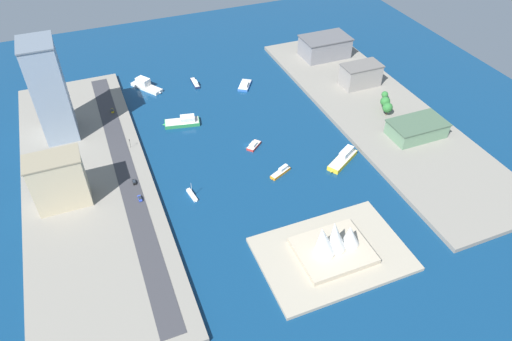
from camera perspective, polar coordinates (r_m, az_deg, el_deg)
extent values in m
plane|color=navy|center=(295.66, -1.16, 3.13)|extent=(440.00, 440.00, 0.00)
cube|color=gray|center=(335.51, 14.71, 6.98)|extent=(70.00, 240.00, 2.80)
cube|color=gray|center=(283.40, -19.91, -1.29)|extent=(70.00, 240.00, 2.80)
cube|color=#A89E89|center=(233.25, 9.31, -10.03)|extent=(71.24, 48.84, 2.00)
cube|color=#38383D|center=(282.17, -15.69, 0.00)|extent=(11.19, 228.00, 0.15)
cube|color=#1E284C|center=(361.94, -7.47, 10.53)|extent=(3.39, 15.41, 1.73)
cone|color=#1E284C|center=(368.88, -7.83, 11.10)|extent=(1.56, 1.56, 1.55)
cube|color=white|center=(359.14, -7.40, 10.63)|extent=(2.62, 5.44, 2.01)
cube|color=beige|center=(361.49, -7.48, 10.65)|extent=(3.25, 14.79, 0.10)
cube|color=red|center=(293.81, -0.26, 3.05)|extent=(11.46, 10.67, 1.54)
cone|color=red|center=(297.94, 0.28, 3.65)|extent=(1.95, 1.95, 1.39)
cube|color=white|center=(292.20, -0.35, 3.21)|extent=(5.80, 5.65, 1.70)
cube|color=beige|center=(293.31, -0.26, 3.18)|extent=(11.01, 10.24, 0.10)
cube|color=orange|center=(273.61, 3.00, -0.27)|extent=(14.46, 9.34, 1.75)
cone|color=orange|center=(269.22, 1.94, -1.04)|extent=(2.09, 2.09, 1.57)
cube|color=white|center=(273.85, 3.36, 0.29)|extent=(6.60, 4.68, 2.19)
cube|color=beige|center=(273.01, 3.00, -0.13)|extent=(13.89, 8.97, 0.10)
cube|color=silver|center=(362.31, -13.20, 9.86)|extent=(20.60, 25.86, 2.35)
cone|color=silver|center=(353.39, -11.62, 9.29)|extent=(2.94, 2.94, 2.12)
cube|color=white|center=(362.46, -13.64, 10.50)|extent=(10.62, 11.67, 5.33)
cube|color=beige|center=(361.71, -13.23, 10.03)|extent=(19.78, 24.83, 0.10)
cube|color=white|center=(261.72, -7.82, -3.01)|extent=(4.03, 10.94, 1.29)
cone|color=white|center=(257.83, -7.28, -3.75)|extent=(1.34, 1.34, 1.16)
cube|color=white|center=(262.20, -8.02, -2.58)|extent=(2.55, 5.67, 1.09)
cube|color=beige|center=(261.24, -7.84, -2.90)|extent=(3.87, 10.50, 0.10)
cylinder|color=silver|center=(257.98, -7.87, -2.27)|extent=(0.24, 0.24, 8.67)
cube|color=blue|center=(356.37, -1.37, 10.36)|extent=(15.04, 17.52, 1.68)
cone|color=blue|center=(363.59, -1.08, 11.02)|extent=(2.10, 2.10, 1.51)
cube|color=white|center=(353.78, -1.45, 10.47)|extent=(8.13, 8.37, 2.08)
cube|color=beige|center=(355.93, -1.38, 10.48)|extent=(14.44, 16.82, 0.10)
cube|color=#2D8C4C|center=(317.41, -9.01, 5.78)|extent=(24.25, 13.16, 2.50)
cone|color=#2D8C4C|center=(317.69, -11.20, 5.51)|extent=(2.65, 2.65, 2.25)
cube|color=white|center=(315.78, -8.37, 6.30)|extent=(10.43, 7.91, 3.38)
cube|color=beige|center=(316.68, -9.04, 5.97)|extent=(23.28, 12.64, 0.10)
cube|color=yellow|center=(286.23, 10.51, 1.25)|extent=(24.78, 19.00, 2.77)
cone|color=yellow|center=(276.95, 9.23, -0.11)|extent=(3.42, 3.42, 2.49)
cube|color=white|center=(287.08, 10.97, 2.18)|extent=(11.92, 9.63, 4.03)
cube|color=beige|center=(285.35, 10.54, 1.47)|extent=(23.79, 18.24, 0.10)
cube|color=#8C9EB2|center=(310.33, -23.89, 8.85)|extent=(19.07, 25.41, 61.73)
cube|color=slate|center=(297.03, -25.51, 13.95)|extent=(19.83, 26.42, 0.80)
cube|color=gray|center=(358.03, 12.65, 11.28)|extent=(27.50, 15.78, 15.28)
cube|color=slate|center=(354.33, 12.84, 12.41)|extent=(28.60, 16.42, 0.80)
cube|color=slate|center=(313.89, 19.03, 4.79)|extent=(34.28, 20.35, 9.11)
cube|color=#47624A|center=(311.21, 19.22, 5.54)|extent=(35.66, 21.16, 0.80)
cube|color=gray|center=(395.18, 8.40, 14.69)|extent=(36.79, 23.87, 15.42)
cube|color=#59595C|center=(391.81, 8.51, 15.76)|extent=(38.26, 24.83, 0.80)
cube|color=#C6B793|center=(262.84, -22.93, -1.27)|extent=(26.71, 16.10, 29.63)
cube|color=gray|center=(253.81, -23.79, 1.31)|extent=(27.78, 16.74, 0.80)
cylinder|color=black|center=(262.21, -14.23, -3.21)|extent=(0.27, 0.65, 0.64)
cylinder|color=black|center=(262.30, -13.91, -3.12)|extent=(0.27, 0.65, 0.64)
cylinder|color=black|center=(259.82, -14.08, -3.66)|extent=(0.27, 0.65, 0.64)
cylinder|color=black|center=(259.92, -13.75, -3.57)|extent=(0.27, 0.65, 0.64)
cube|color=blue|center=(260.83, -14.00, -3.33)|extent=(1.89, 4.65, 0.89)
cube|color=#262D38|center=(260.18, -14.02, -3.25)|extent=(1.62, 2.62, 0.52)
cylinder|color=black|center=(337.69, -17.30, 7.05)|extent=(0.26, 0.64, 0.64)
cylinder|color=black|center=(337.72, -17.04, 7.11)|extent=(0.26, 0.64, 0.64)
cylinder|color=black|center=(334.92, -17.22, 6.77)|extent=(0.26, 0.64, 0.64)
cylinder|color=black|center=(334.95, -16.96, 6.83)|extent=(0.26, 0.64, 0.64)
cube|color=yellow|center=(336.17, -17.14, 6.98)|extent=(1.79, 4.65, 0.75)
cube|color=#262D38|center=(335.63, -17.16, 7.06)|extent=(1.56, 2.61, 0.57)
cylinder|color=black|center=(273.07, -14.86, -1.28)|extent=(0.26, 0.64, 0.64)
cylinder|color=black|center=(273.14, -14.55, -1.20)|extent=(0.26, 0.64, 0.64)
cylinder|color=black|center=(270.79, -14.74, -1.67)|extent=(0.26, 0.64, 0.64)
cylinder|color=black|center=(270.86, -14.43, -1.59)|extent=(0.26, 0.64, 0.64)
cube|color=black|center=(271.75, -14.66, -1.38)|extent=(1.77, 4.29, 0.85)
cube|color=#262D38|center=(271.14, -14.67, -1.30)|extent=(1.54, 2.41, 0.56)
cylinder|color=black|center=(297.35, -15.12, 3.12)|extent=(0.18, 0.18, 5.50)
cube|color=black|center=(295.47, -15.22, 3.62)|extent=(0.36, 0.36, 1.00)
sphere|color=red|center=(295.27, -15.24, 3.68)|extent=(0.24, 0.24, 0.24)
sphere|color=yellow|center=(295.47, -15.22, 3.62)|extent=(0.24, 0.24, 0.24)
sphere|color=green|center=(295.67, -15.21, 3.57)|extent=(0.24, 0.24, 0.24)
cube|color=#BCAD93|center=(231.35, 9.38, -9.63)|extent=(35.10, 28.91, 3.00)
cone|color=white|center=(229.10, 11.42, -7.75)|extent=(10.03, 8.63, 13.14)
cone|color=white|center=(223.30, 9.67, -7.84)|extent=(11.77, 8.89, 19.78)
cone|color=white|center=(221.30, 8.21, -8.44)|extent=(13.22, 10.45, 18.84)
cylinder|color=brown|center=(345.80, 15.37, 8.47)|extent=(0.50, 0.50, 2.76)
sphere|color=#2D7233|center=(344.17, 15.46, 8.93)|extent=(4.70, 4.70, 4.70)
cylinder|color=brown|center=(335.33, 15.38, 7.49)|extent=(0.50, 0.50, 3.66)
sphere|color=#2D7233|center=(333.01, 15.51, 8.14)|extent=(6.69, 6.69, 6.69)
cylinder|color=brown|center=(329.40, 15.63, 6.77)|extent=(0.50, 0.50, 3.39)
sphere|color=#2D7233|center=(327.08, 15.77, 7.42)|extent=(6.87, 6.87, 6.87)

